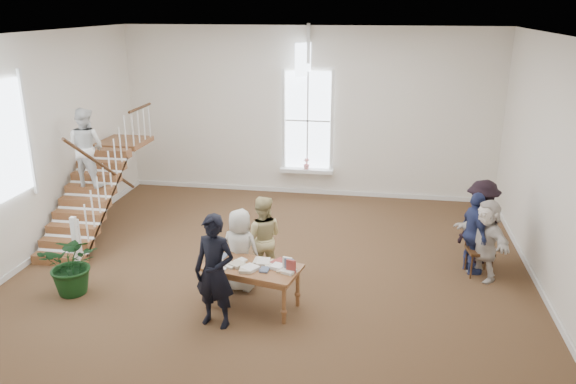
% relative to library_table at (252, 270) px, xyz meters
% --- Properties ---
extents(ground, '(10.00, 10.00, 0.00)m').
position_rel_library_table_xyz_m(ground, '(0.11, 1.81, -0.69)').
color(ground, '#49301C').
rests_on(ground, ground).
extents(room_shell, '(10.49, 10.00, 10.00)m').
position_rel_library_table_xyz_m(room_shell, '(0.11, 6.20, -0.29)').
color(room_shell, silver).
rests_on(room_shell, ground).
extents(staircase, '(1.10, 4.10, 2.92)m').
position_rel_library_table_xyz_m(staircase, '(-4.24, 2.56, 0.93)').
color(staircase, brown).
rests_on(staircase, ground).
extents(library_table, '(1.79, 1.16, 0.84)m').
position_rel_library_table_xyz_m(library_table, '(0.00, 0.00, 0.00)').
color(library_table, brown).
rests_on(library_table, ground).
extents(police_officer, '(0.78, 0.59, 1.91)m').
position_rel_library_table_xyz_m(police_officer, '(-0.46, -0.65, 0.26)').
color(police_officer, black).
rests_on(police_officer, ground).
extents(elderly_woman, '(0.84, 0.63, 1.55)m').
position_rel_library_table_xyz_m(elderly_woman, '(-0.36, 0.60, 0.08)').
color(elderly_woman, beige).
rests_on(elderly_woman, ground).
extents(person_yellow, '(0.87, 0.71, 1.65)m').
position_rel_library_table_xyz_m(person_yellow, '(-0.06, 1.10, 0.13)').
color(person_yellow, '#CEBE81').
rests_on(person_yellow, ground).
extents(woman_cluster_a, '(0.64, 1.03, 1.64)m').
position_rel_library_table_xyz_m(woman_cluster_a, '(3.92, 2.00, 0.13)').
color(woman_cluster_a, navy).
rests_on(woman_cluster_a, ground).
extents(woman_cluster_b, '(1.28, 1.25, 1.76)m').
position_rel_library_table_xyz_m(woman_cluster_b, '(4.11, 2.45, 0.19)').
color(woman_cluster_b, black).
rests_on(woman_cluster_b, ground).
extents(woman_cluster_c, '(1.15, 1.49, 1.58)m').
position_rel_library_table_xyz_m(woman_cluster_c, '(4.11, 1.80, 0.10)').
color(woman_cluster_c, silver).
rests_on(woman_cluster_c, ground).
extents(floor_plant, '(1.21, 1.10, 1.17)m').
position_rel_library_table_xyz_m(floor_plant, '(-3.29, -0.06, -0.11)').
color(floor_plant, '#103312').
rests_on(floor_plant, ground).
extents(side_chair, '(0.53, 0.53, 1.08)m').
position_rel_library_table_xyz_m(side_chair, '(4.04, 2.01, -0.08)').
color(side_chair, '#381E0F').
rests_on(side_chair, ground).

